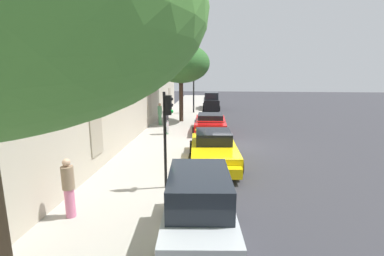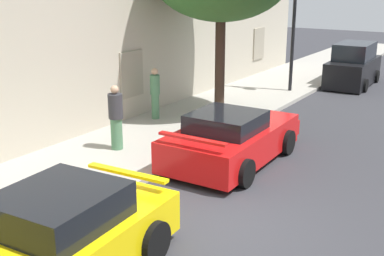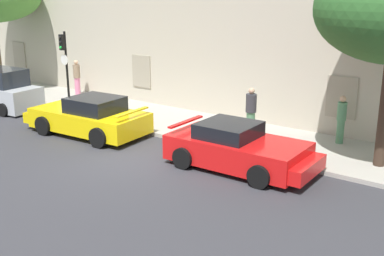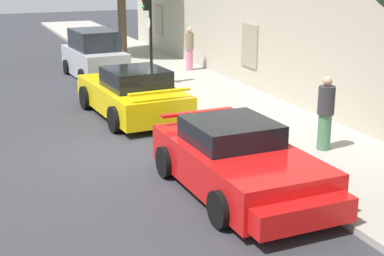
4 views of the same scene
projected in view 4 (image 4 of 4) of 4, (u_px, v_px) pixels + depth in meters
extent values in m
plane|color=#333338|center=(123.00, 151.00, 13.59)|extent=(80.00, 80.00, 0.00)
cube|color=#A8A399|center=(274.00, 129.00, 15.13)|extent=(60.00, 3.63, 0.14)
cube|color=#9E937F|center=(159.00, 20.00, 28.01)|extent=(1.10, 0.06, 1.50)
cube|color=#9E937F|center=(250.00, 46.00, 19.57)|extent=(1.10, 0.06, 1.50)
cube|color=yellow|center=(132.00, 97.00, 16.59)|extent=(4.62, 2.31, 0.73)
cube|color=black|center=(136.00, 78.00, 16.12)|extent=(1.90, 1.73, 0.54)
cube|color=yellow|center=(111.00, 87.00, 18.32)|extent=(1.47, 1.95, 0.40)
cube|color=yellow|center=(160.00, 92.00, 14.64)|extent=(0.27, 1.73, 0.06)
cylinder|color=black|center=(86.00, 98.00, 17.41)|extent=(0.73, 0.29, 0.72)
cylinder|color=black|center=(147.00, 91.00, 18.28)|extent=(0.73, 0.29, 0.72)
cylinder|color=black|center=(115.00, 119.00, 15.02)|extent=(0.73, 0.29, 0.72)
cylinder|color=black|center=(183.00, 111.00, 15.88)|extent=(0.73, 0.29, 0.72)
cube|color=red|center=(238.00, 165.00, 11.10)|extent=(4.23, 2.12, 0.78)
cube|color=black|center=(231.00, 131.00, 11.21)|extent=(1.71, 1.66, 0.44)
cube|color=red|center=(289.00, 205.00, 9.51)|extent=(1.29, 1.90, 0.43)
cube|color=red|center=(198.00, 112.00, 12.62)|extent=(0.19, 1.73, 0.06)
cylinder|color=black|center=(319.00, 190.00, 10.42)|extent=(0.68, 0.25, 0.67)
cylinder|color=black|center=(221.00, 209.00, 9.63)|extent=(0.68, 0.25, 0.67)
cylinder|color=black|center=(250.00, 149.00, 12.70)|extent=(0.68, 0.25, 0.67)
cylinder|color=black|center=(166.00, 162.00, 11.91)|extent=(0.68, 0.25, 0.67)
cube|color=#B2B7BC|center=(95.00, 62.00, 22.16)|extent=(3.84, 1.94, 1.02)
cube|color=#1E232B|center=(94.00, 40.00, 21.91)|extent=(2.34, 1.63, 0.76)
cylinder|color=black|center=(67.00, 67.00, 22.84)|extent=(0.60, 0.24, 0.59)
cylinder|color=black|center=(106.00, 64.00, 23.57)|extent=(0.60, 0.24, 0.59)
cylinder|color=black|center=(83.00, 77.00, 20.93)|extent=(0.60, 0.24, 0.59)
cylinder|color=black|center=(125.00, 73.00, 21.65)|extent=(0.60, 0.24, 0.59)
cylinder|color=brown|center=(122.00, 15.00, 25.80)|extent=(0.38, 0.38, 3.86)
cylinder|color=black|center=(151.00, 37.00, 19.67)|extent=(0.10, 0.10, 3.44)
cube|color=black|center=(146.00, 1.00, 19.26)|extent=(0.22, 0.20, 0.66)
sphere|color=black|center=(143.00, 1.00, 19.21)|extent=(0.12, 0.12, 0.12)
sphere|color=green|center=(143.00, 7.00, 19.27)|extent=(0.12, 0.12, 0.12)
cylinder|color=white|center=(148.00, 23.00, 19.48)|extent=(0.44, 0.02, 0.44)
cylinder|color=#4C7F59|center=(324.00, 132.00, 13.20)|extent=(0.34, 0.34, 0.86)
cylinder|color=#333338|center=(326.00, 100.00, 12.98)|extent=(0.42, 0.42, 0.66)
sphere|color=tan|center=(328.00, 81.00, 12.85)|extent=(0.22, 0.22, 0.22)
cylinder|color=pink|center=(190.00, 60.00, 22.89)|extent=(0.37, 0.37, 0.86)
cylinder|color=#8C7259|center=(190.00, 41.00, 22.68)|extent=(0.46, 0.46, 0.66)
sphere|color=tan|center=(190.00, 30.00, 22.55)|extent=(0.22, 0.22, 0.22)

